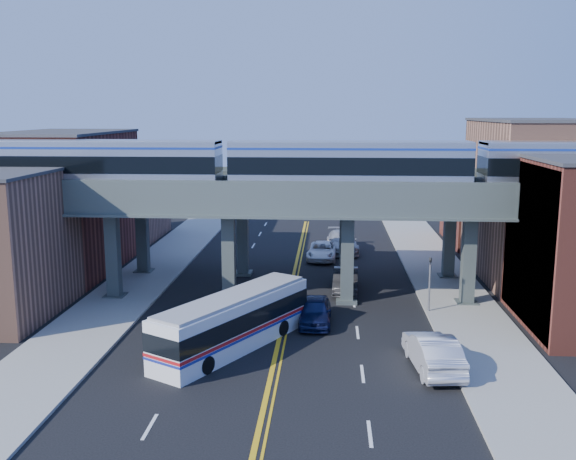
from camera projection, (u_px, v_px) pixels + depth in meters
name	position (u px, v px, depth m)	size (l,w,h in m)	color
ground	(278.00, 343.00, 35.86)	(120.00, 120.00, 0.00)	black
sidewalk_west	(131.00, 289.00, 46.39)	(5.00, 70.00, 0.16)	gray
sidewalk_east	(453.00, 295.00, 44.92)	(5.00, 70.00, 0.16)	gray
building_west_b	(66.00, 202.00, 51.73)	(8.00, 14.00, 11.00)	brown
building_west_c	(119.00, 199.00, 64.76)	(8.00, 10.00, 8.00)	#94634D
building_east_b	(534.00, 200.00, 49.27)	(8.00, 14.00, 12.00)	#94634D
building_east_c	(491.00, 197.00, 62.30)	(8.00, 10.00, 9.00)	brown
mural_panel	(528.00, 249.00, 37.98)	(0.10, 9.50, 9.50)	teal
elevated_viaduct_near	(288.00, 207.00, 42.52)	(52.00, 3.60, 7.40)	#3D4744
elevated_viaduct_far	(294.00, 194.00, 49.39)	(52.00, 3.60, 7.40)	#3D4744
transit_train	(349.00, 165.00, 41.75)	(48.17, 3.02, 3.52)	black
stop_sign	(287.00, 297.00, 38.46)	(0.76, 0.09, 2.63)	slate
traffic_signal	(430.00, 278.00, 40.74)	(0.15, 0.18, 4.10)	slate
transit_bus	(234.00, 322.00, 34.87)	(7.67, 10.78, 2.84)	silver
car_lane_a	(315.00, 311.00, 38.96)	(1.91, 4.74, 1.62)	#10163D
car_lane_b	(346.00, 281.00, 45.88)	(1.74, 4.99, 1.64)	#282729
car_lane_c	(322.00, 251.00, 56.04)	(2.44, 5.30, 1.47)	white
car_lane_d	(342.00, 242.00, 58.96)	(2.60, 6.38, 1.85)	#A8A8AC
car_parked_curb	(433.00, 352.00, 32.05)	(1.95, 5.60, 1.84)	silver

